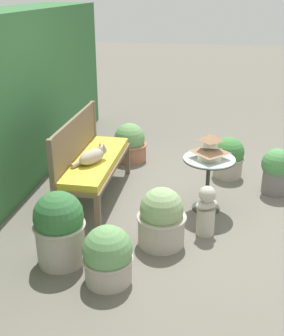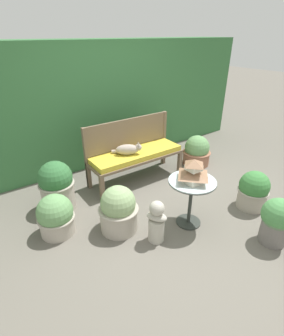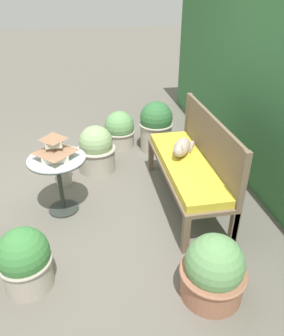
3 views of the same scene
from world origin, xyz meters
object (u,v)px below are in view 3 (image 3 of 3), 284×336
(pagoda_birdhouse, at_px, (55,147))
(potted_plant_bench_left, at_px, (120,130))
(garden_bust, at_px, (62,164))
(potted_plant_path_edge, at_px, (25,260))
(potted_plant_hedge_corner, at_px, (213,271))
(potted_plant_bench_right, at_px, (156,126))
(patio_table, at_px, (58,170))
(potted_plant_patio_mid, at_px, (96,150))
(cat, at_px, (182,147))
(garden_bench, at_px, (187,168))

(pagoda_birdhouse, bearing_deg, potted_plant_bench_left, 151.22)
(garden_bust, relative_size, potted_plant_path_edge, 0.99)
(potted_plant_hedge_corner, bearing_deg, potted_plant_bench_left, -172.27)
(potted_plant_bench_right, bearing_deg, pagoda_birdhouse, -46.06)
(patio_table, xyz_separation_m, potted_plant_patio_mid, (-0.79, 0.42, -0.21))
(potted_plant_bench_right, bearing_deg, potted_plant_hedge_corner, -2.75)
(patio_table, distance_m, potted_plant_bench_right, 1.79)
(cat, relative_size, patio_table, 0.64)
(cat, height_order, potted_plant_patio_mid, cat)
(pagoda_birdhouse, relative_size, potted_plant_bench_left, 0.65)
(cat, xyz_separation_m, garden_bust, (-0.46, -1.31, -0.32))
(cat, relative_size, potted_plant_patio_mid, 0.67)
(potted_plant_path_edge, distance_m, potted_plant_bench_left, 2.62)
(garden_bench, relative_size, pagoda_birdhouse, 4.60)
(cat, bearing_deg, potted_plant_bench_left, -130.28)
(potted_plant_bench_right, bearing_deg, cat, 1.03)
(potted_plant_path_edge, bearing_deg, garden_bust, 170.95)
(potted_plant_bench_right, height_order, potted_plant_bench_left, potted_plant_bench_right)
(garden_bench, bearing_deg, potted_plant_path_edge, -60.68)
(pagoda_birdhouse, relative_size, garden_bust, 0.63)
(cat, bearing_deg, potted_plant_path_edge, -27.24)
(cat, xyz_separation_m, potted_plant_path_edge, (1.04, -1.55, -0.32))
(garden_bench, xyz_separation_m, potted_plant_path_edge, (0.88, -1.56, -0.16))
(potted_plant_hedge_corner, height_order, potted_plant_path_edge, potted_plant_hedge_corner)
(garden_bench, height_order, potted_plant_bench_left, potted_plant_bench_left)
(garden_bench, height_order, potted_plant_patio_mid, potted_plant_patio_mid)
(pagoda_birdhouse, bearing_deg, potted_plant_patio_mid, 152.21)
(pagoda_birdhouse, xyz_separation_m, potted_plant_bench_left, (-1.44, 0.79, -0.50))
(cat, distance_m, potted_plant_path_edge, 1.90)
(potted_plant_bench_right, height_order, potted_plant_path_edge, potted_plant_bench_right)
(potted_plant_path_edge, bearing_deg, potted_plant_patio_mid, 159.32)
(pagoda_birdhouse, distance_m, potted_plant_path_edge, 1.11)
(cat, relative_size, potted_plant_hedge_corner, 0.73)
(garden_bust, bearing_deg, patio_table, 59.55)
(patio_table, height_order, potted_plant_bench_right, potted_plant_bench_right)
(pagoda_birdhouse, bearing_deg, garden_bust, -179.28)
(potted_plant_path_edge, xyz_separation_m, potted_plant_patio_mid, (-1.75, 0.66, 0.02))
(pagoda_birdhouse, distance_m, garden_bust, 0.72)
(garden_bench, bearing_deg, potted_plant_bench_right, -178.62)
(garden_bust, bearing_deg, garden_bench, 123.69)
(cat, bearing_deg, pagoda_birdhouse, -57.74)
(cat, bearing_deg, patio_table, -57.74)
(potted_plant_hedge_corner, xyz_separation_m, potted_plant_path_edge, (-0.35, -1.41, 0.02))
(garden_bench, relative_size, patio_table, 2.48)
(potted_plant_bench_left, height_order, potted_plant_patio_mid, potted_plant_patio_mid)
(potted_plant_hedge_corner, bearing_deg, potted_plant_path_edge, -103.95)
(patio_table, relative_size, potted_plant_path_edge, 1.15)
(pagoda_birdhouse, height_order, potted_plant_bench_left, pagoda_birdhouse)
(pagoda_birdhouse, relative_size, potted_plant_hedge_corner, 0.61)
(cat, height_order, patio_table, cat)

